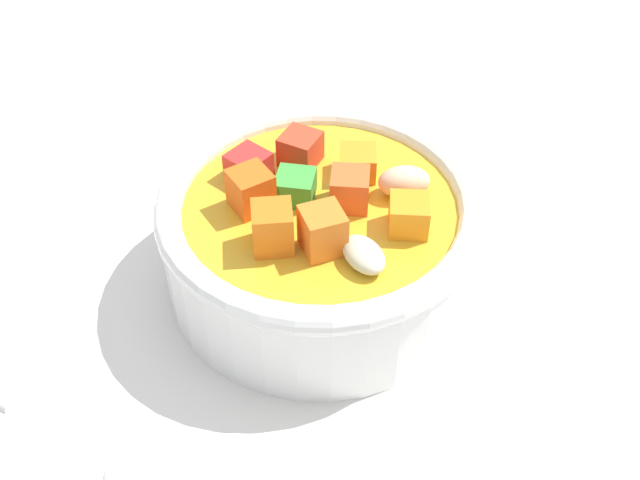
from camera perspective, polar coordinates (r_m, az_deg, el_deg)
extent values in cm
cube|color=silver|center=(41.21, 0.00, -3.81)|extent=(140.00, 140.00, 2.00)
cylinder|color=white|center=(38.83, 0.00, -0.50)|extent=(15.17, 15.17, 4.64)
torus|color=white|center=(37.00, 0.00, 2.52)|extent=(15.56, 15.56, 1.30)
cylinder|color=gold|center=(37.13, 0.00, 2.30)|extent=(13.03, 13.03, 0.40)
cube|color=#E15A28|center=(36.54, 2.17, 3.68)|extent=(2.43, 2.43, 1.75)
cube|color=green|center=(37.03, -1.78, 3.88)|extent=(2.47, 2.47, 1.31)
cube|color=#E55A17|center=(36.44, -5.03, 3.62)|extent=(1.95, 1.95, 1.97)
cube|color=orange|center=(35.50, 6.45, 1.79)|extent=(2.42, 2.42, 1.59)
cube|color=orange|center=(34.14, 0.19, 0.66)|extent=(1.94, 1.94, 2.10)
cube|color=red|center=(39.08, -1.44, 6.61)|extent=(2.47, 2.47, 1.60)
cube|color=orange|center=(38.44, 2.75, 5.61)|extent=(2.39, 2.39, 1.35)
cube|color=orange|center=(34.33, -3.46, 0.89)|extent=(2.28, 2.28, 2.12)
ellipsoid|color=beige|center=(37.34, 6.11, 4.22)|extent=(2.88, 2.37, 1.52)
cube|color=red|center=(38.41, -5.20, 5.40)|extent=(2.33, 2.33, 1.33)
ellipsoid|color=beige|center=(34.07, 3.84, -0.83)|extent=(1.70, 2.55, 1.02)
ellipsoid|color=silver|center=(34.09, -13.15, -16.47)|extent=(3.59, 3.86, 0.76)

